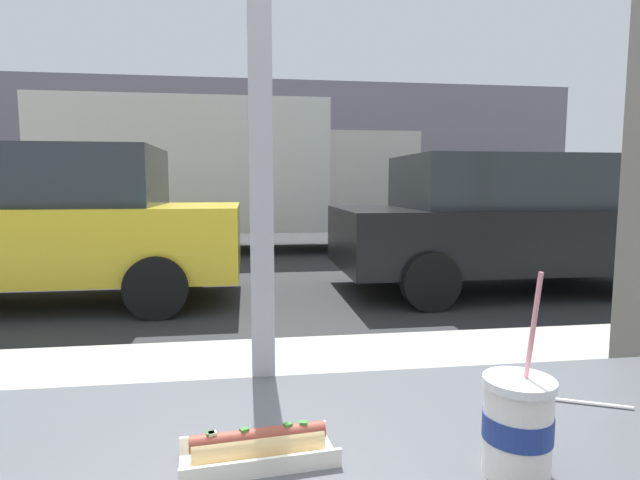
{
  "coord_description": "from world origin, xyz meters",
  "views": [
    {
      "loc": [
        -0.03,
        -1.05,
        1.37
      ],
      "look_at": [
        0.55,
        3.06,
        0.91
      ],
      "focal_mm": 28.8,
      "sensor_mm": 36.0,
      "label": 1
    }
  ],
  "objects_px": {
    "hotdog_tray_near": "(259,446)",
    "parked_car_black": "(501,222)",
    "soda_cup_right": "(518,425)",
    "parked_car_yellow": "(48,225)",
    "box_truck": "(227,171)"
  },
  "relations": [
    {
      "from": "hotdog_tray_near",
      "to": "parked_car_yellow",
      "type": "distance_m",
      "value": 5.82
    },
    {
      "from": "hotdog_tray_near",
      "to": "parked_car_black",
      "type": "distance_m",
      "value": 6.25
    },
    {
      "from": "parked_car_yellow",
      "to": "box_truck",
      "type": "distance_m",
      "value": 4.84
    },
    {
      "from": "soda_cup_right",
      "to": "parked_car_black",
      "type": "bearing_deg",
      "value": 62.65
    },
    {
      "from": "parked_car_yellow",
      "to": "parked_car_black",
      "type": "relative_size",
      "value": 1.01
    },
    {
      "from": "parked_car_black",
      "to": "box_truck",
      "type": "bearing_deg",
      "value": 129.1
    },
    {
      "from": "soda_cup_right",
      "to": "box_truck",
      "type": "bearing_deg",
      "value": 94.5
    },
    {
      "from": "hotdog_tray_near",
      "to": "parked_car_yellow",
      "type": "height_order",
      "value": "parked_car_yellow"
    },
    {
      "from": "soda_cup_right",
      "to": "hotdog_tray_near",
      "type": "xyz_separation_m",
      "value": [
        -0.37,
        0.09,
        -0.05
      ]
    },
    {
      "from": "hotdog_tray_near",
      "to": "box_truck",
      "type": "xyz_separation_m",
      "value": [
        -0.41,
        9.8,
        0.64
      ]
    },
    {
      "from": "box_truck",
      "to": "parked_car_black",
      "type": "bearing_deg",
      "value": -50.9
    },
    {
      "from": "soda_cup_right",
      "to": "hotdog_tray_near",
      "type": "height_order",
      "value": "soda_cup_right"
    },
    {
      "from": "soda_cup_right",
      "to": "parked_car_black",
      "type": "relative_size",
      "value": 0.07
    },
    {
      "from": "box_truck",
      "to": "hotdog_tray_near",
      "type": "bearing_deg",
      "value": -87.62
    },
    {
      "from": "hotdog_tray_near",
      "to": "parked_car_black",
      "type": "xyz_separation_m",
      "value": [
        3.19,
        5.37,
        -0.1
      ]
    }
  ]
}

